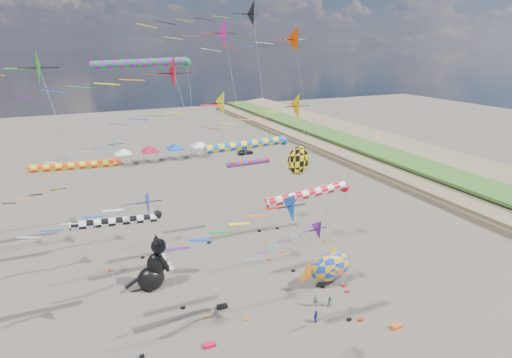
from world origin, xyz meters
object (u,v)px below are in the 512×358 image
object	(u,v)px
fish_inflatable	(330,267)
parked_car	(245,152)
cat_inflatable	(153,262)
child_blue	(316,316)
person_adult	(316,299)
child_green	(330,302)

from	to	relation	value
fish_inflatable	parked_car	distance (m)	49.13
cat_inflatable	child_blue	bearing A→B (deg)	-44.40
cat_inflatable	person_adult	bearing A→B (deg)	-36.56
fish_inflatable	child_blue	world-z (taller)	fish_inflatable
child_blue	parked_car	world-z (taller)	parked_car
fish_inflatable	parked_car	bearing A→B (deg)	76.93
child_green	person_adult	bearing A→B (deg)	160.68
fish_inflatable	parked_car	xyz separation A→B (m)	(11.11, 47.84, -1.27)
cat_inflatable	child_blue	size ratio (longest dim) A/B	4.68
fish_inflatable	person_adult	xyz separation A→B (m)	(-3.03, -2.48, -1.07)
cat_inflatable	person_adult	world-z (taller)	cat_inflatable
cat_inflatable	parked_car	xyz separation A→B (m)	(26.54, 41.48, -2.02)
person_adult	parked_car	world-z (taller)	person_adult
fish_inflatable	child_green	size ratio (longest dim) A/B	5.68
fish_inflatable	cat_inflatable	bearing A→B (deg)	157.58
cat_inflatable	fish_inflatable	world-z (taller)	cat_inflatable
person_adult	child_green	xyz separation A→B (m)	(1.11, -0.55, -0.27)
child_blue	parked_car	distance (m)	54.30
fish_inflatable	child_green	distance (m)	3.82
cat_inflatable	person_adult	xyz separation A→B (m)	(12.40, -8.84, -1.82)
child_green	parked_car	world-z (taller)	parked_car
parked_car	cat_inflatable	bearing A→B (deg)	144.99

